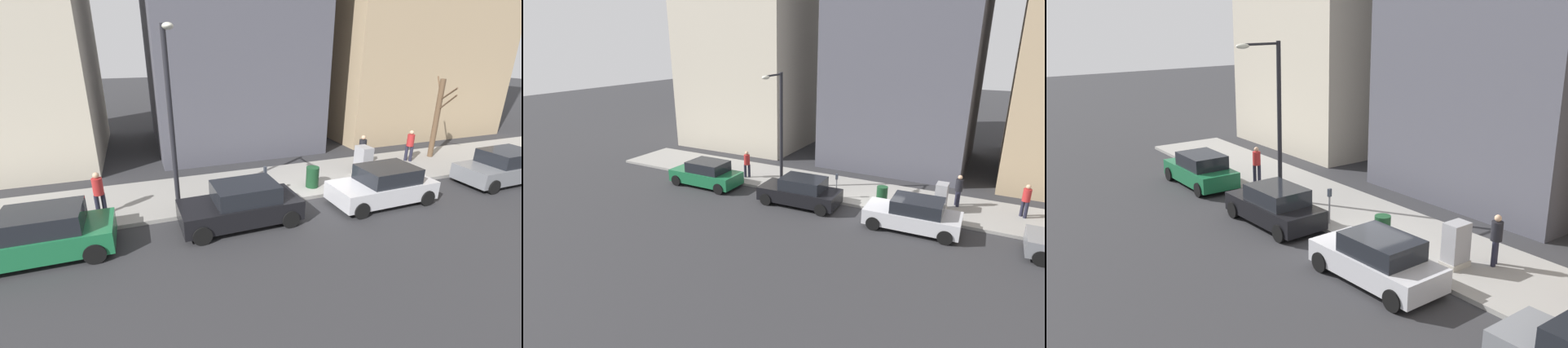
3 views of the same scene
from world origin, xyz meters
The scene contains 14 objects.
ground_plane centered at (0.00, 0.00, 0.00)m, with size 120.00×120.00×0.00m, color #2B2B2D.
sidewalk centered at (2.00, 0.00, 0.07)m, with size 4.00×36.00×0.15m, color gray.
parked_car_grey centered at (-1.22, -8.75, 0.74)m, with size 1.99×4.23×1.52m.
parked_car_silver centered at (-1.22, -2.12, 0.74)m, with size 2.02×4.25×1.52m.
parked_car_black centered at (-1.02, 3.70, 0.74)m, with size 2.02×4.25×1.52m.
parked_car_green centered at (-1.01, 9.91, 0.74)m, with size 1.93×4.20×1.52m.
parking_meter centered at (0.45, 2.27, 0.98)m, with size 0.14×0.10×1.35m.
utility_box centered at (1.30, -2.94, 0.85)m, with size 0.83×0.61×1.43m.
streetlamp centered at (0.28, 5.70, 4.02)m, with size 1.97×0.32×6.50m.
bare_tree centered at (2.57, -8.31, 2.35)m, with size 2.04×0.79×4.28m.
trash_bin centered at (0.90, -0.10, 0.60)m, with size 0.56×0.56×0.90m, color #14381E.
pedestrian_near_meter centered at (2.40, -6.61, 1.09)m, with size 0.36×0.36×1.66m.
pedestrian_midblock centered at (2.36, -3.62, 1.09)m, with size 0.38×0.36×1.66m.
pedestrian_far_corner centered at (1.06, 8.41, 1.09)m, with size 0.36×0.37×1.66m.
Camera 1 is at (-11.66, 6.78, 6.05)m, focal length 24.00 mm.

